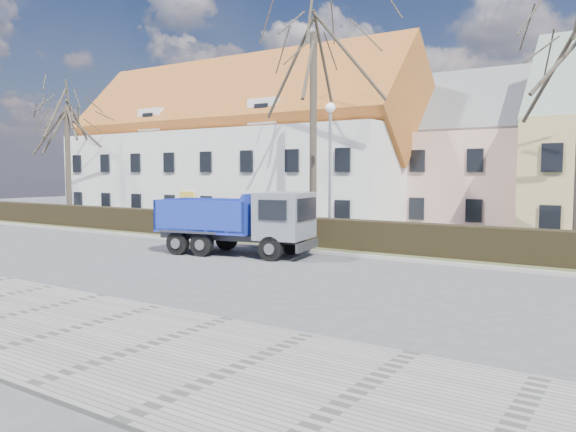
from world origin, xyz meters
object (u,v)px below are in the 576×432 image
Objects in this scene: cart_frame at (216,237)px; parked_car_a at (218,219)px; streetlight at (330,174)px; dump_truck at (231,222)px.

parked_car_a reaches higher than cart_frame.
parked_car_a is (-9.46, 3.08, -2.73)m from streetlight.
dump_truck reaches higher than parked_car_a.
cart_frame is (-2.89, 2.40, -1.03)m from dump_truck.
cart_frame is 6.94m from parked_car_a.
dump_truck is at bearing -114.66° from streetlight.
cart_frame is at bearing 129.89° from dump_truck.
dump_truck is 3.90m from cart_frame.
dump_truck is 10.68m from parked_car_a.
cart_frame is at bearing -155.84° from streetlight.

